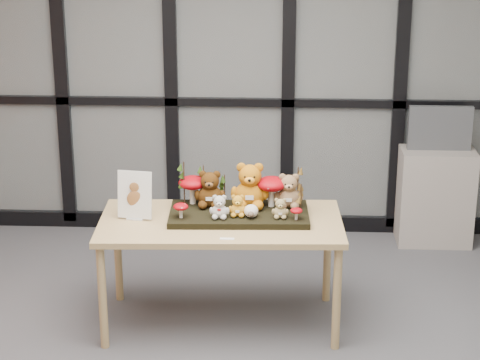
# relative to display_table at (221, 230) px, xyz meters

# --- Properties ---
(room_shell) EXTENTS (5.00, 5.00, 5.00)m
(room_shell) POSITION_rel_display_table_xyz_m (-0.04, -0.87, 1.05)
(room_shell) COLOR beige
(room_shell) RESTS_ON floor
(glass_partition) EXTENTS (4.90, 0.06, 2.78)m
(glass_partition) POSITION_rel_display_table_xyz_m (-0.04, 1.60, 0.79)
(glass_partition) COLOR #2D383F
(glass_partition) RESTS_ON floor
(display_table) EXTENTS (1.51, 0.80, 0.69)m
(display_table) POSITION_rel_display_table_xyz_m (0.00, 0.00, 0.00)
(display_table) COLOR tan
(display_table) RESTS_ON floor
(diorama_tray) EXTENTS (0.87, 0.46, 0.04)m
(diorama_tray) POSITION_rel_display_table_xyz_m (0.11, 0.06, 0.09)
(diorama_tray) COLOR black
(diorama_tray) RESTS_ON display_table
(bear_pooh_yellow) EXTENTS (0.25, 0.22, 0.31)m
(bear_pooh_yellow) POSITION_rel_display_table_xyz_m (0.17, 0.16, 0.26)
(bear_pooh_yellow) COLOR #BF6D0F
(bear_pooh_yellow) RESTS_ON diorama_tray
(bear_brown_medium) EXTENTS (0.20, 0.18, 0.25)m
(bear_brown_medium) POSITION_rel_display_table_xyz_m (-0.08, 0.15, 0.23)
(bear_brown_medium) COLOR #3F2209
(bear_brown_medium) RESTS_ON diorama_tray
(bear_tan_back) EXTENTS (0.19, 0.17, 0.24)m
(bear_tan_back) POSITION_rel_display_table_xyz_m (0.41, 0.16, 0.22)
(bear_tan_back) COLOR olive
(bear_tan_back) RESTS_ON diorama_tray
(bear_small_yellow) EXTENTS (0.12, 0.11, 0.15)m
(bear_small_yellow) POSITION_rel_display_table_xyz_m (0.11, -0.01, 0.18)
(bear_small_yellow) COLOR orange
(bear_small_yellow) RESTS_ON diorama_tray
(bear_white_bow) EXTENTS (0.13, 0.11, 0.16)m
(bear_white_bow) POSITION_rel_display_table_xyz_m (-0.00, -0.05, 0.18)
(bear_white_bow) COLOR beige
(bear_white_bow) RESTS_ON diorama_tray
(bear_beige_small) EXTENTS (0.11, 0.10, 0.14)m
(bear_beige_small) POSITION_rel_display_table_xyz_m (0.36, -0.03, 0.17)
(bear_beige_small) COLOR #9D8955
(bear_beige_small) RESTS_ON diorama_tray
(plush_cream_hedgehog) EXTENTS (0.07, 0.06, 0.09)m
(plush_cream_hedgehog) POSITION_rel_display_table_xyz_m (0.19, -0.03, 0.15)
(plush_cream_hedgehog) COLOR white
(plush_cream_hedgehog) RESTS_ON diorama_tray
(mushroom_back_left) EXTENTS (0.18, 0.18, 0.20)m
(mushroom_back_left) POSITION_rel_display_table_xyz_m (-0.19, 0.19, 0.20)
(mushroom_back_left) COLOR #92040C
(mushroom_back_left) RESTS_ON diorama_tray
(mushroom_back_right) EXTENTS (0.19, 0.19, 0.21)m
(mushroom_back_right) POSITION_rel_display_table_xyz_m (0.31, 0.17, 0.21)
(mushroom_back_right) COLOR #92040C
(mushroom_back_right) RESTS_ON diorama_tray
(mushroom_front_left) EXTENTS (0.09, 0.09, 0.10)m
(mushroom_front_left) POSITION_rel_display_table_xyz_m (-0.24, -0.06, 0.15)
(mushroom_front_left) COLOR #92040C
(mushroom_front_left) RESTS_ON diorama_tray
(mushroom_front_right) EXTENTS (0.07, 0.07, 0.08)m
(mushroom_front_right) POSITION_rel_display_table_xyz_m (0.46, -0.06, 0.14)
(mushroom_front_right) COLOR #92040C
(mushroom_front_right) RESTS_ON diorama_tray
(sprig_green_far_left) EXTENTS (0.05, 0.05, 0.28)m
(sprig_green_far_left) POSITION_rel_display_table_xyz_m (-0.24, 0.16, 0.25)
(sprig_green_far_left) COLOR black
(sprig_green_far_left) RESTS_ON diorama_tray
(sprig_green_mid_left) EXTENTS (0.05, 0.05, 0.25)m
(sprig_green_mid_left) POSITION_rel_display_table_xyz_m (-0.12, 0.21, 0.23)
(sprig_green_mid_left) COLOR black
(sprig_green_mid_left) RESTS_ON diorama_tray
(sprig_dry_far_right) EXTENTS (0.05, 0.05, 0.26)m
(sprig_dry_far_right) POSITION_rel_display_table_xyz_m (0.47, 0.17, 0.23)
(sprig_dry_far_right) COLOR brown
(sprig_dry_far_right) RESTS_ON diorama_tray
(sprig_dry_mid_right) EXTENTS (0.05, 0.05, 0.19)m
(sprig_dry_mid_right) POSITION_rel_display_table_xyz_m (0.49, 0.06, 0.20)
(sprig_dry_mid_right) COLOR brown
(sprig_dry_mid_right) RESTS_ON diorama_tray
(sprig_green_centre) EXTENTS (0.05, 0.05, 0.18)m
(sprig_green_centre) POSITION_rel_display_table_xyz_m (0.01, 0.22, 0.20)
(sprig_green_centre) COLOR black
(sprig_green_centre) RESTS_ON diorama_tray
(sign_holder) EXTENTS (0.22, 0.07, 0.30)m
(sign_holder) POSITION_rel_display_table_xyz_m (-0.52, -0.00, 0.21)
(sign_holder) COLOR silver
(sign_holder) RESTS_ON display_table
(label_card) EXTENTS (0.08, 0.03, 0.00)m
(label_card) POSITION_rel_display_table_xyz_m (0.06, -0.29, 0.07)
(label_card) COLOR white
(label_card) RESTS_ON display_table
(cabinet) EXTENTS (0.56, 0.33, 0.74)m
(cabinet) POSITION_rel_display_table_xyz_m (1.55, 1.40, -0.26)
(cabinet) COLOR gray
(cabinet) RESTS_ON floor
(monitor) EXTENTS (0.47, 0.05, 0.34)m
(monitor) POSITION_rel_display_table_xyz_m (1.55, 1.41, 0.28)
(monitor) COLOR #4F5257
(monitor) RESTS_ON cabinet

